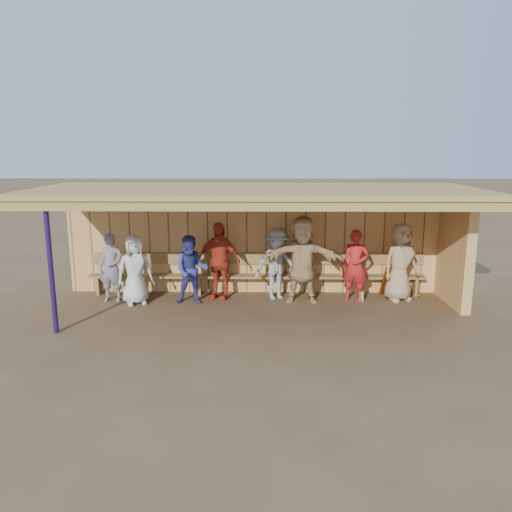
{
  "coord_description": "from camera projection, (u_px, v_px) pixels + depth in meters",
  "views": [
    {
      "loc": [
        0.14,
        -9.9,
        3.28
      ],
      "look_at": [
        0.0,
        0.35,
        1.05
      ],
      "focal_mm": 35.0,
      "sensor_mm": 36.0,
      "label": 1
    }
  ],
  "objects": [
    {
      "name": "bench",
      "position": [
        256.0,
        271.0,
        11.35
      ],
      "size": [
        7.6,
        0.34,
        0.93
      ],
      "color": "#9F7B44",
      "rests_on": "ground"
    },
    {
      "name": "dugout_structure",
      "position": [
        274.0,
        223.0,
        10.67
      ],
      "size": [
        8.8,
        3.2,
        2.5
      ],
      "color": "#E0A85F",
      "rests_on": "ground"
    },
    {
      "name": "player_e",
      "position": [
        277.0,
        264.0,
        10.93
      ],
      "size": [
        1.16,
        0.9,
        1.58
      ],
      "primitive_type": "imported",
      "rotation": [
        0.0,
        0.0,
        0.35
      ],
      "color": "#9C9DA4",
      "rests_on": "ground"
    },
    {
      "name": "player_f",
      "position": [
        303.0,
        259.0,
        10.68
      ],
      "size": [
        1.78,
        0.66,
        1.88
      ],
      "primitive_type": "imported",
      "rotation": [
        0.0,
        0.0,
        -0.06
      ],
      "color": "tan",
      "rests_on": "ground"
    },
    {
      "name": "player_d",
      "position": [
        219.0,
        261.0,
        10.94
      ],
      "size": [
        1.08,
        0.72,
        1.71
      ],
      "primitive_type": "imported",
      "rotation": [
        0.0,
        0.0,
        -0.33
      ],
      "color": "red",
      "rests_on": "ground"
    },
    {
      "name": "dugout_equipment",
      "position": [
        231.0,
        274.0,
        11.23
      ],
      "size": [
        7.14,
        0.62,
        0.8
      ],
      "color": "orange",
      "rests_on": "ground"
    },
    {
      "name": "ground",
      "position": [
        256.0,
        309.0,
        10.37
      ],
      "size": [
        90.0,
        90.0,
        0.0
      ],
      "primitive_type": "plane",
      "color": "brown",
      "rests_on": "ground"
    },
    {
      "name": "player_b",
      "position": [
        135.0,
        270.0,
        10.57
      ],
      "size": [
        0.86,
        0.74,
        1.5
      ],
      "primitive_type": "imported",
      "rotation": [
        0.0,
        0.0,
        0.43
      ],
      "color": "silver",
      "rests_on": "ground"
    },
    {
      "name": "player_h",
      "position": [
        400.0,
        262.0,
        10.8
      ],
      "size": [
        0.98,
        0.82,
        1.71
      ],
      "primitive_type": "imported",
      "rotation": [
        0.0,
        0.0,
        0.39
      ],
      "color": "tan",
      "rests_on": "ground"
    },
    {
      "name": "player_g",
      "position": [
        355.0,
        266.0,
        10.76
      ],
      "size": [
        0.66,
        0.54,
        1.57
      ],
      "primitive_type": "imported",
      "rotation": [
        0.0,
        0.0,
        -0.34
      ],
      "color": "red",
      "rests_on": "ground"
    },
    {
      "name": "player_a",
      "position": [
        111.0,
        268.0,
        10.76
      ],
      "size": [
        0.56,
        0.38,
        1.49
      ],
      "primitive_type": "imported",
      "rotation": [
        0.0,
        0.0,
        -0.04
      ],
      "color": "gray",
      "rests_on": "ground"
    },
    {
      "name": "player_c",
      "position": [
        191.0,
        270.0,
        10.59
      ],
      "size": [
        0.75,
        0.6,
        1.48
      ],
      "primitive_type": "imported",
      "rotation": [
        0.0,
        0.0,
        0.05
      ],
      "color": "#343C90",
      "rests_on": "ground"
    }
  ]
}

